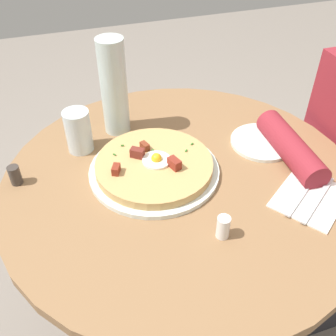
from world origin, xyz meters
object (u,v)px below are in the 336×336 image
breakfast_pizza (154,165)px  fork (318,200)px  knife (303,193)px  bread_plate (262,142)px  salt_shaker (223,227)px  water_glass (78,131)px  pepper_shaker (15,175)px  water_bottle (114,87)px  pizza_plate (154,170)px  dining_table (180,223)px

breakfast_pizza → fork: size_ratio=1.61×
fork → knife: bearing=90.0°
bread_plate → salt_shaker: salt_shaker is taller
salt_shaker → bread_plate: bearing=138.1°
fork → knife: same height
bread_plate → water_glass: bearing=-105.4°
salt_shaker → pepper_shaker: size_ratio=1.08×
water_bottle → knife: bearing=41.3°
pizza_plate → breakfast_pizza: size_ratio=1.12×
water_bottle → breakfast_pizza: bearing=11.9°
dining_table → fork: fork is taller
dining_table → salt_shaker: bearing=4.7°
salt_shaker → pizza_plate: bearing=-162.1°
pizza_plate → knife: size_ratio=1.80×
breakfast_pizza → bread_plate: (-0.02, 0.31, -0.02)m
dining_table → water_bottle: size_ratio=3.32×
breakfast_pizza → water_glass: 0.22m
water_glass → breakfast_pizza: bearing=45.9°
bread_plate → water_glass: water_glass is taller
breakfast_pizza → water_bottle: bearing=-168.1°
water_bottle → fork: bearing=40.9°
water_glass → water_bottle: size_ratio=0.43×
water_glass → water_bottle: bearing=117.9°
fork → water_bottle: water_bottle is taller
knife → salt_shaker: 0.24m
pizza_plate → water_glass: (-0.15, -0.16, 0.05)m
breakfast_pizza → pepper_shaker: breakfast_pizza is taller
dining_table → water_glass: bearing=-130.8°
salt_shaker → water_glass: bearing=-149.0°
fork → salt_shaker: bearing=150.2°
knife → water_glass: water_glass is taller
water_bottle → salt_shaker: water_bottle is taller
pizza_plate → water_bottle: 0.25m
dining_table → water_glass: size_ratio=7.70×
breakfast_pizza → knife: size_ratio=1.61×
dining_table → pizza_plate: (-0.04, -0.06, 0.18)m
breakfast_pizza → dining_table: bearing=59.6°
fork → water_bottle: size_ratio=0.67×
breakfast_pizza → salt_shaker: 0.25m
bread_plate → knife: bread_plate is taller
fork → pizza_plate: bearing=111.4°
dining_table → salt_shaker: 0.29m
knife → salt_shaker: (0.05, -0.23, 0.02)m
fork → pepper_shaker: (-0.28, -0.65, 0.02)m
dining_table → water_bottle: bearing=-157.1°
fork → dining_table: bearing=110.8°
water_glass → water_bottle: (-0.06, 0.11, 0.08)m
water_glass → water_bottle: 0.15m
water_glass → knife: bearing=53.8°
pizza_plate → water_bottle: (-0.21, -0.05, 0.13)m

